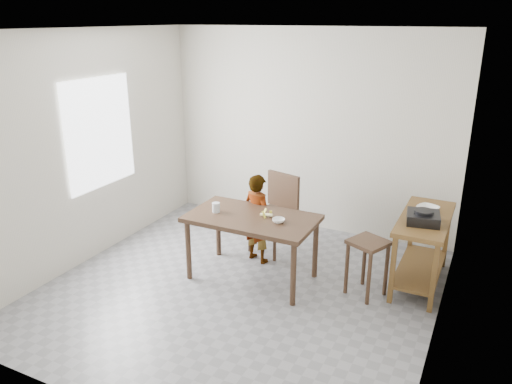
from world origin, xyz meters
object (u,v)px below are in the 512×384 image
at_px(dining_table, 252,247).
at_px(child, 258,218).
at_px(dining_chair, 272,215).
at_px(stool, 367,268).
at_px(prep_counter, 422,250).

relative_size(dining_table, child, 1.28).
bearing_deg(dining_chair, child, -84.10).
bearing_deg(child, dining_chair, -81.79).
bearing_deg(dining_table, stool, 9.73).
xyz_separation_m(dining_table, prep_counter, (1.72, 0.70, 0.03)).
distance_m(prep_counter, stool, 0.69).
xyz_separation_m(child, stool, (1.38, -0.20, -0.23)).
xyz_separation_m(dining_table, stool, (1.24, 0.21, -0.06)).
bearing_deg(child, prep_counter, -154.26).
height_order(child, dining_chair, child).
height_order(child, stool, child).
xyz_separation_m(prep_counter, stool, (-0.48, -0.49, -0.09)).
distance_m(dining_table, child, 0.47).
distance_m(dining_table, prep_counter, 1.86).
bearing_deg(prep_counter, dining_table, -157.85).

